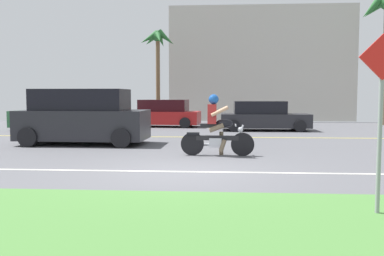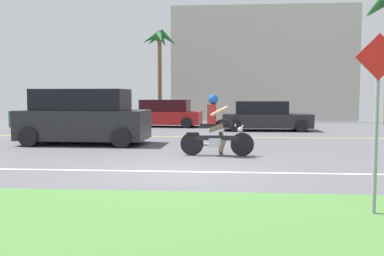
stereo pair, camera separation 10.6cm
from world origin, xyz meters
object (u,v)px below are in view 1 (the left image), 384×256
(parked_car_0, at_px, (53,114))
(street_sign, at_px, (381,107))
(parked_car_2, at_px, (263,117))
(motorcyclist, at_px, (217,130))
(parked_car_1, at_px, (160,114))
(palm_tree_0, at_px, (158,46))
(suv_nearby, at_px, (83,117))

(parked_car_0, bearing_deg, street_sign, -54.19)
(parked_car_2, relative_size, street_sign, 1.69)
(motorcyclist, xyz_separation_m, parked_car_0, (-8.17, 8.60, 0.05))
(parked_car_1, height_order, palm_tree_0, palm_tree_0)
(parked_car_1, height_order, parked_car_2, parked_car_1)
(parked_car_1, relative_size, street_sign, 1.80)
(parked_car_0, bearing_deg, suv_nearby, -59.94)
(street_sign, bearing_deg, suv_nearby, 129.55)
(parked_car_0, distance_m, parked_car_1, 5.51)
(suv_nearby, distance_m, palm_tree_0, 11.63)
(parked_car_2, bearing_deg, palm_tree_0, 141.30)
(suv_nearby, relative_size, parked_car_0, 1.20)
(palm_tree_0, relative_size, street_sign, 2.24)
(motorcyclist, distance_m, palm_tree_0, 14.51)
(parked_car_2, height_order, palm_tree_0, palm_tree_0)
(parked_car_1, xyz_separation_m, parked_car_2, (5.30, -2.11, -0.02))
(street_sign, bearing_deg, motorcyclist, 111.17)
(motorcyclist, bearing_deg, street_sign, -68.83)
(suv_nearby, relative_size, street_sign, 1.82)
(parked_car_2, distance_m, palm_tree_0, 8.44)
(suv_nearby, xyz_separation_m, parked_car_0, (-3.53, 6.11, -0.15))
(suv_nearby, bearing_deg, motorcyclist, -28.22)
(motorcyclist, relative_size, parked_car_2, 0.48)
(palm_tree_0, bearing_deg, street_sign, -72.82)
(motorcyclist, height_order, suv_nearby, suv_nearby)
(parked_car_0, xyz_separation_m, palm_tree_0, (4.46, 4.89, 3.83))
(parked_car_0, relative_size, parked_car_2, 0.89)
(suv_nearby, relative_size, parked_car_1, 1.01)
(palm_tree_0, height_order, street_sign, palm_tree_0)
(suv_nearby, bearing_deg, parked_car_2, 43.09)
(palm_tree_0, bearing_deg, motorcyclist, -74.62)
(motorcyclist, bearing_deg, palm_tree_0, 105.38)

